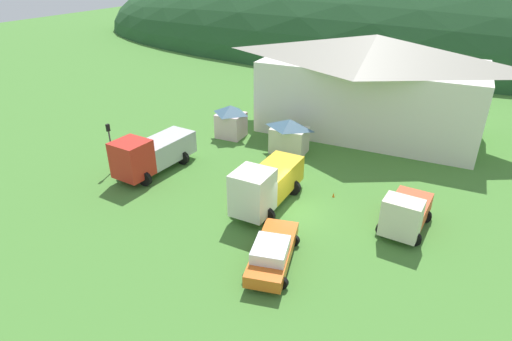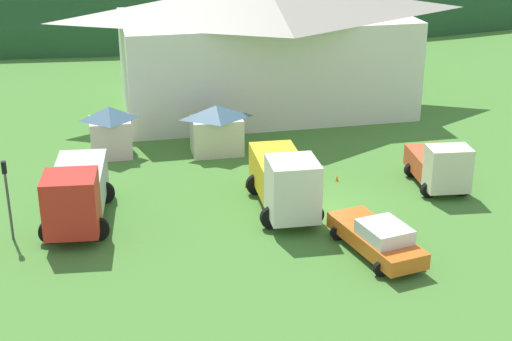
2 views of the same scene
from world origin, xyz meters
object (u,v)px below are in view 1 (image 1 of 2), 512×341
Objects in this scene: play_shed_cream at (289,135)px; light_truck_cream at (405,213)px; service_pickup_orange at (272,252)px; traffic_light_west at (110,142)px; depot_building at (371,83)px; play_shed_pink at (231,121)px; traffic_cone_near_pickup at (269,181)px; crane_truck_red at (151,153)px; heavy_rig_striped at (265,184)px; traffic_cone_mid_row at (333,197)px.

light_truck_cream is (10.54, -7.76, -0.27)m from play_shed_cream.
service_pickup_orange is 1.48× the size of traffic_light_west.
depot_building is 22.55m from service_pickup_orange.
service_pickup_orange is (-0.11, -22.24, -3.74)m from depot_building.
traffic_cone_near_pickup is at bearing -43.79° from play_shed_pink.
light_truck_cream is at bearing 125.82° from service_pickup_orange.
crane_truck_red reaches higher than play_shed_pink.
service_pickup_orange is (-5.88, -6.36, -0.43)m from light_truck_cream.
service_pickup_orange is 11.34× the size of traffic_cone_near_pickup.
traffic_cone_near_pickup is (-1.22, 3.37, -1.68)m from heavy_rig_striped.
service_pickup_orange is (4.66, -14.12, -0.69)m from play_shed_cream.
play_shed_pink reaches higher than traffic_cone_mid_row.
crane_truck_red is 9.20m from traffic_cone_near_pickup.
service_pickup_orange is at bearing -96.44° from traffic_cone_mid_row.
heavy_rig_striped reaches higher than play_shed_pink.
traffic_cone_near_pickup is (-4.15, -13.61, -4.57)m from depot_building.
depot_building is 14.94m from traffic_cone_near_pickup.
traffic_light_west is 17.13m from traffic_cone_mid_row.
light_truck_cream is 9.76× the size of traffic_cone_near_pickup.
play_shed_cream is 5.73m from traffic_cone_near_pickup.
play_shed_pink is at bearing -155.91° from service_pickup_orange.
service_pickup_orange is at bearing -71.75° from play_shed_cream.
depot_building is 17.22m from light_truck_cream.
crane_truck_red reaches higher than service_pickup_orange.
heavy_rig_striped is 8.78m from light_truck_cream.
heavy_rig_striped is 1.42× the size of light_truck_cream.
depot_building is 2.88× the size of crane_truck_red.
crane_truck_red reaches higher than traffic_cone_mid_row.
crane_truck_red is at bearing 18.80° from traffic_light_west.
depot_building is at bearing 47.40° from traffic_light_west.
crane_truck_red is (-8.07, -8.05, 0.11)m from play_shed_cream.
crane_truck_red is at bearing -135.08° from play_shed_cream.
traffic_light_west is (-15.68, 5.07, 1.53)m from service_pickup_orange.
light_truck_cream is (5.77, -15.88, -3.32)m from depot_building.
traffic_light_west reaches higher than traffic_cone_near_pickup.
traffic_light_west reaches higher than play_shed_cream.
crane_truck_red is at bearing -83.22° from light_truck_cream.
play_shed_cream is 6.19m from play_shed_pink.
depot_building is 6.88× the size of play_shed_pink.
play_shed_cream is at bearing 96.41° from traffic_cone_near_pickup.
play_shed_cream is at bearing 134.57° from traffic_cone_mid_row.
traffic_light_west is (-21.56, -1.29, 1.10)m from light_truck_cream.
service_pickup_orange is (10.77, -15.09, -0.72)m from play_shed_pink.
traffic_cone_mid_row is (5.61, -5.69, -1.52)m from play_shed_cream.
service_pickup_orange is at bearing 70.53° from crane_truck_red.
depot_building is 3.00× the size of heavy_rig_striped.
traffic_light_west is at bearing -86.55° from heavy_rig_striped.
play_shed_cream is at bearing -120.48° from light_truck_cream.
crane_truck_red is at bearing -170.23° from traffic_cone_mid_row.
traffic_cone_mid_row reaches higher than traffic_cone_near_pickup.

